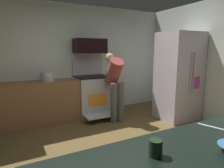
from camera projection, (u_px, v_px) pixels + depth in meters
ground_plane at (119, 159)px, 2.83m from camera, size 5.20×4.80×0.02m
wall_back at (71, 61)px, 4.64m from camera, size 5.20×0.12×2.60m
lower_cabinet_run at (35, 103)px, 4.06m from camera, size 2.40×0.60×0.90m
oven_range at (92, 94)px, 4.63m from camera, size 0.76×0.98×1.48m
microwave at (90, 46)px, 4.51m from camera, size 0.74×0.38×0.33m
refrigerator at (178, 76)px, 4.33m from camera, size 0.86×0.74×1.94m
person_cook at (115, 82)px, 4.20m from camera, size 0.31×0.57×1.49m
mug_coffee at (155, 148)px, 1.22m from camera, size 0.09×0.09×0.11m
knife_paring at (216, 128)px, 1.65m from camera, size 0.12×0.28×0.01m
stock_pot at (47, 77)px, 4.09m from camera, size 0.27×0.27×0.20m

